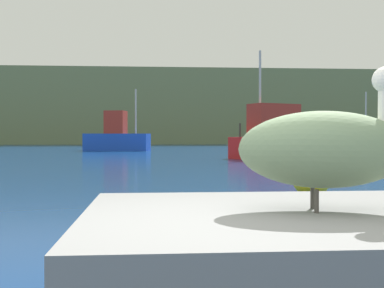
% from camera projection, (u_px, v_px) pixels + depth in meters
% --- Properties ---
extents(hillside_backdrop, '(140.00, 12.16, 9.32)m').
position_uv_depth(hillside_backdrop, '(153.00, 108.00, 65.72)').
color(hillside_backdrop, '#6B7A51').
rests_on(hillside_backdrop, ground).
extents(pier_dock, '(3.14, 2.20, 0.78)m').
position_uv_depth(pier_dock, '(323.00, 269.00, 3.29)').
color(pier_dock, gray).
rests_on(pier_dock, ground).
extents(pelican, '(1.41, 0.73, 0.94)m').
position_uv_depth(pelican, '(325.00, 148.00, 3.28)').
color(pelican, gray).
rests_on(pelican, pier_dock).
extents(fishing_boat_blue, '(5.15, 2.60, 4.69)m').
position_uv_depth(fishing_boat_blue, '(117.00, 137.00, 38.05)').
color(fishing_boat_blue, blue).
rests_on(fishing_boat_blue, ground).
extents(fishing_boat_red, '(7.01, 4.39, 5.58)m').
position_uv_depth(fishing_boat_red, '(286.00, 139.00, 26.53)').
color(fishing_boat_red, red).
rests_on(fishing_boat_red, ground).
extents(mooring_buoy, '(0.79, 0.79, 0.79)m').
position_uv_depth(mooring_buoy, '(311.00, 178.00, 10.09)').
color(mooring_buoy, yellow).
rests_on(mooring_buoy, ground).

